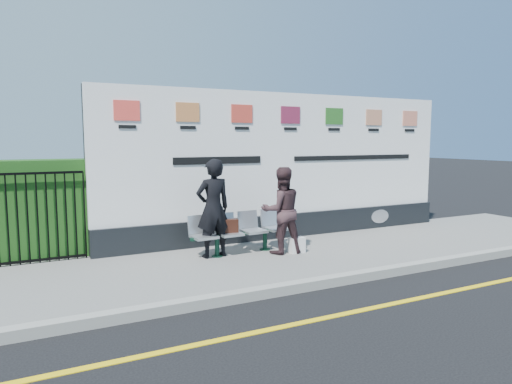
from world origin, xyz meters
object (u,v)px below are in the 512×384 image
bench (242,242)px  woman_left (213,208)px  billboard (288,175)px  woman_right (282,210)px

bench → woman_left: (-0.55, -0.02, 0.66)m
billboard → woman_left: bearing=-155.8°
woman_right → woman_left: bearing=-6.4°
billboard → woman_left: (-2.04, -0.92, -0.44)m
woman_right → bench: bearing=-18.2°
woman_left → woman_right: woman_left is taller
billboard → woman_right: size_ratio=5.12×
woman_left → woman_right: bearing=161.9°
woman_left → woman_right: size_ratio=1.10×
billboard → bench: billboard is taller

